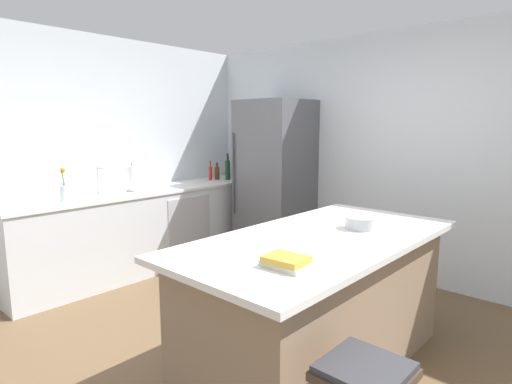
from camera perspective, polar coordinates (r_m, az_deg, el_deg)
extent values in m
plane|color=brown|center=(3.30, -2.20, -20.72)|extent=(7.20, 7.20, 0.00)
cube|color=silver|center=(4.74, 17.22, 4.61)|extent=(6.00, 0.10, 2.60)
cube|color=silver|center=(4.92, -23.14, 4.43)|extent=(0.10, 6.00, 2.60)
cube|color=silver|center=(4.99, -14.75, -5.05)|extent=(0.65, 3.06, 0.89)
cube|color=white|center=(4.90, -14.97, 0.15)|extent=(0.68, 3.09, 0.03)
cube|color=#B2B5BA|center=(4.95, -8.93, -4.98)|extent=(0.01, 0.60, 0.74)
cube|color=#8E755B|center=(2.96, 8.49, -14.94)|extent=(0.89, 1.92, 0.88)
cube|color=white|center=(2.81, 8.71, -6.35)|extent=(1.05, 2.12, 0.04)
cube|color=#56565B|center=(5.09, 2.61, 1.49)|extent=(0.77, 0.71, 1.93)
cylinder|color=#4C4C51|center=(5.04, -3.15, 2.51)|extent=(0.02, 0.02, 0.96)
cube|color=#473828|center=(2.01, 14.53, -22.92)|extent=(0.36, 0.36, 0.04)
cube|color=#38383D|center=(2.00, 14.58, -22.06)|extent=(0.34, 0.34, 0.03)
cylinder|color=silver|center=(4.71, -20.54, -0.19)|extent=(0.05, 0.05, 0.02)
cylinder|color=silver|center=(4.68, -20.65, 1.62)|extent=(0.02, 0.02, 0.28)
cylinder|color=silver|center=(4.62, -20.39, 3.03)|extent=(0.14, 0.02, 0.02)
cylinder|color=silver|center=(4.40, -24.59, -0.19)|extent=(0.08, 0.08, 0.15)
cylinder|color=#4C7F3D|center=(4.40, -24.70, 1.22)|extent=(0.01, 0.03, 0.25)
sphere|color=orange|center=(4.38, -24.81, 2.82)|extent=(0.04, 0.04, 0.04)
cylinder|color=#4C7F3D|center=(4.38, -24.74, 1.07)|extent=(0.01, 0.02, 0.23)
sphere|color=orange|center=(4.37, -24.84, 2.54)|extent=(0.04, 0.04, 0.04)
cylinder|color=#4C7F3D|center=(4.37, -24.59, 1.14)|extent=(0.01, 0.04, 0.24)
sphere|color=orange|center=(4.36, -24.69, 2.70)|extent=(0.04, 0.04, 0.04)
cylinder|color=gray|center=(4.83, -16.39, 0.20)|extent=(0.14, 0.14, 0.01)
cylinder|color=white|center=(4.81, -16.46, 1.80)|extent=(0.11, 0.11, 0.26)
cylinder|color=gray|center=(4.79, -16.55, 3.58)|extent=(0.02, 0.02, 0.04)
cylinder|color=silver|center=(5.73, -2.41, 3.08)|extent=(0.07, 0.07, 0.24)
cylinder|color=silver|center=(5.72, -2.42, 4.61)|extent=(0.03, 0.03, 0.07)
cylinder|color=black|center=(5.71, -2.42, 5.03)|extent=(0.03, 0.03, 0.01)
cylinder|color=olive|center=(5.71, -3.79, 2.88)|extent=(0.05, 0.05, 0.21)
cylinder|color=olive|center=(5.70, -3.80, 4.24)|extent=(0.02, 0.02, 0.07)
cylinder|color=black|center=(5.69, -3.81, 4.64)|extent=(0.03, 0.03, 0.01)
cylinder|color=#19381E|center=(5.59, -3.87, 2.99)|extent=(0.07, 0.07, 0.25)
cylinder|color=#19381E|center=(5.57, -3.89, 4.69)|extent=(0.03, 0.03, 0.08)
cylinder|color=black|center=(5.57, -3.89, 5.17)|extent=(0.03, 0.03, 0.01)
cylinder|color=#5B3319|center=(5.62, -5.31, 2.55)|extent=(0.07, 0.07, 0.17)
cylinder|color=#5B3319|center=(5.61, -5.33, 3.62)|extent=(0.03, 0.03, 0.04)
cylinder|color=black|center=(5.60, -5.33, 3.91)|extent=(0.03, 0.03, 0.01)
cylinder|color=red|center=(5.56, -6.20, 2.52)|extent=(0.04, 0.04, 0.17)
cylinder|color=red|center=(5.55, -6.22, 3.71)|extent=(0.02, 0.02, 0.06)
cylinder|color=black|center=(5.55, -6.23, 4.08)|extent=(0.02, 0.02, 0.01)
cube|color=silver|center=(2.19, 4.07, -9.86)|extent=(0.25, 0.15, 0.03)
cube|color=gold|center=(2.18, 4.08, -9.12)|extent=(0.23, 0.18, 0.03)
cylinder|color=#B2B5BA|center=(3.04, 14.00, -4.09)|extent=(0.21, 0.21, 0.08)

